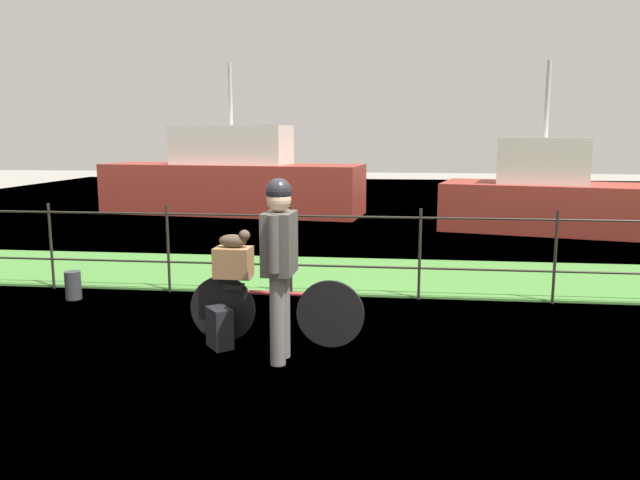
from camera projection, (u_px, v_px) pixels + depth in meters
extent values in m
plane|color=gray|center=(338.00, 361.00, 5.67)|extent=(60.00, 60.00, 0.00)
cube|color=#478438|center=(360.00, 275.00, 9.13)|extent=(27.00, 2.40, 0.03)
plane|color=slate|center=(374.00, 221.00, 15.09)|extent=(30.00, 30.00, 0.00)
cylinder|color=#28231E|center=(51.00, 246.00, 8.30)|extent=(0.04, 0.04, 1.16)
cylinder|color=#28231E|center=(168.00, 249.00, 8.10)|extent=(0.04, 0.04, 1.16)
cylinder|color=#28231E|center=(291.00, 252.00, 7.91)|extent=(0.04, 0.04, 1.16)
cylinder|color=#28231E|center=(420.00, 255.00, 7.72)|extent=(0.04, 0.04, 1.16)
cylinder|color=#28231E|center=(555.00, 258.00, 7.53)|extent=(0.04, 0.04, 1.16)
cylinder|color=#28231E|center=(354.00, 267.00, 7.84)|extent=(18.00, 0.03, 0.03)
cylinder|color=#28231E|center=(355.00, 217.00, 7.74)|extent=(18.00, 0.03, 0.03)
cylinder|color=black|center=(330.00, 314.00, 6.01)|extent=(0.67, 0.08, 0.67)
cylinder|color=black|center=(223.00, 309.00, 6.19)|extent=(0.67, 0.08, 0.67)
cylinder|color=#9E2D2D|center=(276.00, 293.00, 6.07)|extent=(0.85, 0.08, 0.04)
cube|color=black|center=(234.00, 287.00, 6.13)|extent=(0.20, 0.10, 0.06)
cube|color=slate|center=(234.00, 278.00, 6.12)|extent=(0.37, 0.18, 0.02)
cube|color=olive|center=(233.00, 262.00, 6.09)|extent=(0.36, 0.28, 0.30)
ellipsoid|color=#4C3D2D|center=(233.00, 241.00, 6.06)|extent=(0.29, 0.15, 0.13)
sphere|color=#4C3D2D|center=(244.00, 235.00, 6.03)|extent=(0.11, 0.11, 0.11)
cylinder|color=slate|center=(283.00, 314.00, 5.73)|extent=(0.14, 0.14, 0.82)
cylinder|color=slate|center=(278.00, 321.00, 5.53)|extent=(0.14, 0.14, 0.82)
cube|color=#4C4742|center=(279.00, 243.00, 5.51)|extent=(0.28, 0.41, 0.56)
cylinder|color=#4C4742|center=(285.00, 236.00, 5.72)|extent=(0.10, 0.10, 0.50)
cylinder|color=#4C4742|center=(273.00, 244.00, 5.29)|extent=(0.10, 0.10, 0.50)
sphere|color=tan|center=(279.00, 200.00, 5.45)|extent=(0.22, 0.22, 0.22)
sphere|color=black|center=(279.00, 191.00, 5.44)|extent=(0.23, 0.23, 0.23)
cube|color=black|center=(220.00, 328.00, 6.01)|extent=(0.32, 0.33, 0.40)
cylinder|color=#38383D|center=(73.00, 285.00, 7.81)|extent=(0.20, 0.20, 0.36)
cube|color=#9E3328|center=(233.00, 189.00, 16.47)|extent=(7.09, 2.78, 1.31)
cube|color=silver|center=(232.00, 145.00, 16.28)|extent=(3.18, 1.72, 1.01)
cylinder|color=#B2B2B2|center=(230.00, 94.00, 16.06)|extent=(0.10, 0.10, 1.60)
cube|color=#9E3328|center=(541.00, 207.00, 13.46)|extent=(4.52, 2.88, 1.04)
cube|color=silver|center=(544.00, 160.00, 13.29)|extent=(2.11, 1.75, 0.98)
cylinder|color=#B2B2B2|center=(547.00, 99.00, 13.07)|extent=(0.10, 0.10, 1.60)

